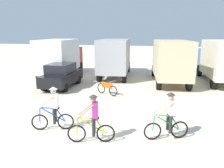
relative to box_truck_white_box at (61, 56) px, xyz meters
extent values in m
plane|color=beige|center=(6.12, -9.43, -1.87)|extent=(120.00, 120.00, 0.00)
cube|color=white|center=(0.09, -0.57, 0.13)|extent=(3.21, 5.52, 2.70)
cube|color=#B21E1E|center=(-0.46, 2.79, -0.37)|extent=(2.41, 1.84, 2.00)
cube|color=black|center=(-0.57, 3.48, -0.02)|extent=(2.01, 0.41, 0.80)
cylinder|color=black|center=(-1.45, 2.52, -1.37)|extent=(0.48, 1.04, 1.00)
cylinder|color=black|center=(0.57, 2.85, -1.37)|extent=(0.48, 1.04, 1.00)
cylinder|color=black|center=(-0.64, -2.40, -1.37)|extent=(0.48, 1.04, 1.00)
cylinder|color=black|center=(1.37, -2.07, -1.37)|extent=(0.48, 1.04, 1.00)
cube|color=#9E9EA3|center=(4.73, 0.84, 0.13)|extent=(3.10, 5.48, 2.70)
cube|color=silver|center=(4.25, 4.21, -0.37)|extent=(2.39, 1.79, 2.00)
cube|color=black|center=(4.16, 4.90, -0.02)|extent=(2.02, 0.36, 0.80)
cylinder|color=black|center=(3.26, 3.97, -1.37)|extent=(0.46, 1.03, 1.00)
cylinder|color=black|center=(5.28, 4.25, -1.37)|extent=(0.46, 1.03, 1.00)
cylinder|color=black|center=(3.95, -0.97, -1.37)|extent=(0.46, 1.03, 1.00)
cylinder|color=black|center=(5.97, -0.69, -1.37)|extent=(0.46, 1.03, 1.00)
cube|color=#CCB78E|center=(9.56, -0.48, 0.13)|extent=(3.20, 5.52, 2.70)
cube|color=#4C6B9E|center=(9.01, 2.88, -0.37)|extent=(2.41, 1.83, 2.00)
cube|color=black|center=(8.90, 3.57, -0.02)|extent=(2.01, 0.40, 0.80)
cylinder|color=black|center=(8.02, 2.62, -1.37)|extent=(0.48, 1.04, 1.00)
cylinder|color=black|center=(10.04, 2.94, -1.37)|extent=(0.48, 1.04, 1.00)
cylinder|color=black|center=(8.82, -2.31, -1.37)|extent=(0.48, 1.04, 1.00)
cylinder|color=black|center=(10.83, -1.98, -1.37)|extent=(0.48, 1.04, 1.00)
cube|color=beige|center=(13.42, 0.67, 0.13)|extent=(2.92, 5.42, 2.70)
cube|color=#4C6B9E|center=(13.07, 4.06, -0.37)|extent=(2.34, 1.72, 2.00)
cube|color=black|center=(13.00, 4.75, -0.02)|extent=(2.02, 0.29, 0.80)
cylinder|color=black|center=(12.07, 3.85, -1.37)|extent=(0.42, 1.03, 1.00)
cylinder|color=black|center=(14.10, 4.06, -1.37)|extent=(0.42, 1.03, 1.00)
cylinder|color=black|center=(12.58, -1.11, -1.37)|extent=(0.42, 1.03, 1.00)
cube|color=black|center=(1.92, -3.46, -1.17)|extent=(2.06, 4.32, 0.76)
cube|color=black|center=(1.94, -3.61, -0.45)|extent=(1.75, 2.21, 0.68)
cylinder|color=black|center=(1.05, -2.22, -1.55)|extent=(0.27, 0.65, 0.64)
cylinder|color=black|center=(2.61, -2.10, -1.55)|extent=(0.27, 0.65, 0.64)
cylinder|color=black|center=(1.24, -4.81, -1.55)|extent=(0.27, 0.65, 0.64)
cylinder|color=black|center=(2.80, -4.70, -1.55)|extent=(0.27, 0.65, 0.64)
torus|color=black|center=(4.61, -10.41, -1.53)|extent=(0.66, 0.28, 0.68)
cylinder|color=silver|center=(4.61, -10.41, -1.53)|extent=(0.10, 0.10, 0.08)
torus|color=black|center=(5.60, -10.06, -1.53)|extent=(0.66, 0.28, 0.68)
cylinder|color=silver|center=(5.60, -10.06, -1.53)|extent=(0.10, 0.10, 0.08)
cylinder|color=blue|center=(5.13, -10.23, -1.21)|extent=(0.98, 0.39, 0.68)
cylinder|color=blue|center=(4.97, -10.28, -0.93)|extent=(0.64, 0.27, 0.13)
cylinder|color=blue|center=(5.44, -10.12, -1.25)|extent=(0.38, 0.18, 0.59)
cylinder|color=blue|center=(4.63, -10.40, -1.21)|extent=(0.11, 0.08, 0.64)
cylinder|color=silver|center=(4.66, -10.39, -0.89)|extent=(0.21, 0.50, 0.04)
cube|color=black|center=(5.28, -10.17, -0.94)|extent=(0.27, 0.19, 0.06)
cube|color=silver|center=(5.26, -10.18, -0.63)|extent=(0.30, 0.37, 0.56)
sphere|color=tan|center=(5.20, -10.20, -0.23)|extent=(0.22, 0.22, 0.22)
cone|color=silver|center=(5.20, -10.20, -0.10)|extent=(0.32, 0.32, 0.10)
cylinder|color=#26262B|center=(5.24, -10.32, -1.24)|extent=(0.12, 0.12, 0.66)
cylinder|color=#26262B|center=(5.16, -10.08, -1.24)|extent=(0.12, 0.12, 0.66)
cylinder|color=tan|center=(5.00, -10.46, -0.65)|extent=(0.60, 0.29, 0.53)
cylinder|color=tan|center=(4.88, -10.12, -0.65)|extent=(0.62, 0.22, 0.53)
torus|color=black|center=(6.51, -10.96, -1.53)|extent=(0.67, 0.25, 0.68)
cylinder|color=silver|center=(6.51, -10.96, -1.53)|extent=(0.10, 0.10, 0.08)
torus|color=black|center=(7.51, -10.66, -1.53)|extent=(0.67, 0.25, 0.68)
cylinder|color=silver|center=(7.51, -10.66, -1.53)|extent=(0.10, 0.10, 0.08)
cylinder|color=gold|center=(7.03, -10.80, -1.21)|extent=(1.00, 0.34, 0.68)
cylinder|color=gold|center=(6.87, -10.85, -0.93)|extent=(0.65, 0.24, 0.13)
cylinder|color=gold|center=(7.35, -10.71, -1.25)|extent=(0.39, 0.16, 0.59)
cylinder|color=gold|center=(6.53, -10.96, -1.21)|extent=(0.11, 0.08, 0.64)
cylinder|color=silver|center=(6.56, -10.95, -0.89)|extent=(0.18, 0.51, 0.04)
cube|color=black|center=(7.18, -10.76, -0.94)|extent=(0.26, 0.18, 0.06)
cube|color=#AD2D8C|center=(7.16, -10.77, -0.63)|extent=(0.28, 0.36, 0.56)
sphere|color=#A87A5B|center=(7.11, -10.78, -0.23)|extent=(0.22, 0.22, 0.22)
cone|color=#333333|center=(7.11, -10.78, -0.10)|extent=(0.32, 0.32, 0.10)
cylinder|color=#26262B|center=(7.14, -10.91, -1.24)|extent=(0.12, 0.12, 0.66)
cylinder|color=#26262B|center=(7.07, -10.66, -1.24)|extent=(0.12, 0.12, 0.66)
cylinder|color=#A87A5B|center=(6.89, -11.04, -0.65)|extent=(0.61, 0.27, 0.53)
cylinder|color=#A87A5B|center=(6.79, -10.69, -0.65)|extent=(0.62, 0.19, 0.53)
torus|color=black|center=(9.14, -10.02, -1.53)|extent=(0.65, 0.32, 0.68)
cylinder|color=silver|center=(9.14, -10.02, -1.53)|extent=(0.10, 0.10, 0.08)
torus|color=black|center=(10.10, -9.61, -1.53)|extent=(0.65, 0.32, 0.68)
cylinder|color=silver|center=(10.10, -9.61, -1.53)|extent=(0.10, 0.10, 0.08)
cylinder|color=green|center=(9.64, -9.80, -1.21)|extent=(0.96, 0.45, 0.68)
cylinder|color=green|center=(9.49, -9.87, -0.93)|extent=(0.63, 0.31, 0.13)
cylinder|color=green|center=(9.95, -9.67, -1.25)|extent=(0.38, 0.20, 0.59)
cylinder|color=green|center=(9.16, -10.01, -1.21)|extent=(0.11, 0.09, 0.64)
cylinder|color=silver|center=(9.18, -10.00, -0.89)|extent=(0.24, 0.49, 0.04)
cube|color=black|center=(9.79, -9.74, -0.94)|extent=(0.27, 0.20, 0.06)
cube|color=silver|center=(9.77, -9.75, -0.63)|extent=(0.31, 0.37, 0.56)
sphere|color=tan|center=(9.71, -9.77, -0.23)|extent=(0.22, 0.22, 0.22)
cone|color=#333333|center=(9.71, -9.77, -0.10)|extent=(0.32, 0.32, 0.10)
cylinder|color=#26262B|center=(9.76, -9.89, -1.24)|extent=(0.12, 0.12, 0.66)
cylinder|color=#26262B|center=(9.66, -9.65, -1.24)|extent=(0.12, 0.12, 0.66)
cylinder|color=tan|center=(9.53, -10.05, -0.65)|extent=(0.58, 0.33, 0.53)
cylinder|color=tan|center=(9.39, -9.72, -0.65)|extent=(0.61, 0.25, 0.53)
torus|color=black|center=(6.18, -4.80, -1.53)|extent=(0.64, 0.35, 0.68)
torus|color=black|center=(5.23, -4.34, -1.53)|extent=(0.64, 0.35, 0.68)
cube|color=#E05119|center=(5.71, -4.57, -1.25)|extent=(0.82, 0.42, 0.36)
cylinder|color=silver|center=(6.13, -4.78, -0.92)|extent=(0.25, 0.47, 0.04)
camera|label=1|loc=(9.74, -17.71, 2.03)|focal=35.35mm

